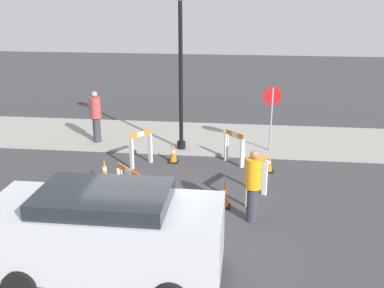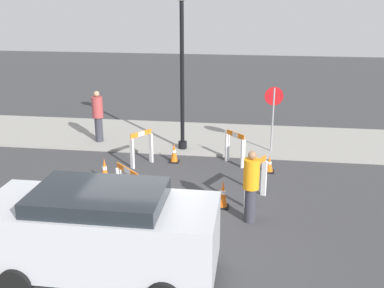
{
  "view_description": "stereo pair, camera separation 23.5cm",
  "coord_description": "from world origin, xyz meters",
  "views": [
    {
      "loc": [
        2.05,
        -9.25,
        5.09
      ],
      "look_at": [
        0.63,
        2.77,
        1.0
      ],
      "focal_mm": 42.0,
      "sensor_mm": 36.0,
      "label": 1
    },
    {
      "loc": [
        2.29,
        -9.22,
        5.09
      ],
      "look_at": [
        0.63,
        2.77,
        1.0
      ],
      "focal_mm": 42.0,
      "sensor_mm": 36.0,
      "label": 2
    }
  ],
  "objects": [
    {
      "name": "ground_plane",
      "position": [
        0.0,
        0.0,
        0.0
      ],
      "size": [
        60.0,
        60.0,
        0.0
      ],
      "primitive_type": "plane",
      "color": "#38383A"
    },
    {
      "name": "sidewalk_slab",
      "position": [
        0.0,
        6.31,
        0.05
      ],
      "size": [
        18.0,
        3.61,
        0.1
      ],
      "color": "gray",
      "rests_on": "ground_plane"
    },
    {
      "name": "streetlamp_post",
      "position": [
        0.01,
        4.92,
        3.43
      ],
      "size": [
        0.44,
        0.44,
        5.18
      ],
      "color": "black",
      "rests_on": "sidewalk_slab"
    },
    {
      "name": "stop_sign",
      "position": [
        2.96,
        5.07,
        1.54
      ],
      "size": [
        0.6,
        0.07,
        2.15
      ],
      "rotation": [
        0.0,
        0.0,
        3.23
      ],
      "color": "gray",
      "rests_on": "sidewalk_slab"
    },
    {
      "name": "barricade_0",
      "position": [
        -1.03,
        3.46,
        0.59
      ],
      "size": [
        0.59,
        0.73,
        1.1
      ],
      "rotation": [
        0.0,
        0.0,
        4.08
      ],
      "color": "white",
      "rests_on": "ground_plane"
    },
    {
      "name": "barricade_1",
      "position": [
        -0.7,
        0.71,
        0.56
      ],
      "size": [
        0.8,
        0.79,
        1.01
      ],
      "rotation": [
        0.0,
        0.0,
        5.51
      ],
      "color": "white",
      "rests_on": "ground_plane"
    },
    {
      "name": "barricade_2",
      "position": [
        2.46,
        1.36,
        0.62
      ],
      "size": [
        0.56,
        0.91,
        1.13
      ],
      "rotation": [
        0.0,
        0.0,
        7.37
      ],
      "color": "white",
      "rests_on": "ground_plane"
    },
    {
      "name": "barricade_3",
      "position": [
        1.81,
        3.94,
        0.56
      ],
      "size": [
        0.65,
        0.66,
        1.04
      ],
      "rotation": [
        0.0,
        0.0,
        8.63
      ],
      "color": "white",
      "rests_on": "ground_plane"
    },
    {
      "name": "traffic_cone_0",
      "position": [
        -0.09,
        3.85,
        0.3
      ],
      "size": [
        0.3,
        0.3,
        0.62
      ],
      "color": "black",
      "rests_on": "ground_plane"
    },
    {
      "name": "traffic_cone_1",
      "position": [
        2.86,
        3.42,
        0.25
      ],
      "size": [
        0.3,
        0.3,
        0.51
      ],
      "color": "black",
      "rests_on": "ground_plane"
    },
    {
      "name": "traffic_cone_2",
      "position": [
        1.66,
        0.91,
        0.35
      ],
      "size": [
        0.3,
        0.3,
        0.72
      ],
      "color": "black",
      "rests_on": "ground_plane"
    },
    {
      "name": "traffic_cone_3",
      "position": [
        -1.27,
        1.82,
        0.22
      ],
      "size": [
        0.3,
        0.3,
        0.46
      ],
      "color": "black",
      "rests_on": "ground_plane"
    },
    {
      "name": "traffic_cone_4",
      "position": [
        -1.77,
        2.1,
        0.33
      ],
      "size": [
        0.3,
        0.3,
        0.69
      ],
      "color": "black",
      "rests_on": "ground_plane"
    },
    {
      "name": "person_worker",
      "position": [
        2.33,
        0.28,
        0.94
      ],
      "size": [
        0.52,
        0.52,
        1.75
      ],
      "rotation": [
        0.0,
        0.0,
        2.28
      ],
      "color": "#33333D",
      "rests_on": "ground_plane"
    },
    {
      "name": "person_pedestrian",
      "position": [
        -3.02,
        5.26,
        1.07
      ],
      "size": [
        0.46,
        0.46,
        1.8
      ],
      "rotation": [
        0.0,
        0.0,
        2.86
      ],
      "color": "#33333D",
      "rests_on": "sidewalk_slab"
    },
    {
      "name": "parked_car_1",
      "position": [
        -0.35,
        -2.28,
        1.01
      ],
      "size": [
        4.22,
        1.84,
        1.79
      ],
      "color": "#B7BABF",
      "rests_on": "ground_plane"
    }
  ]
}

